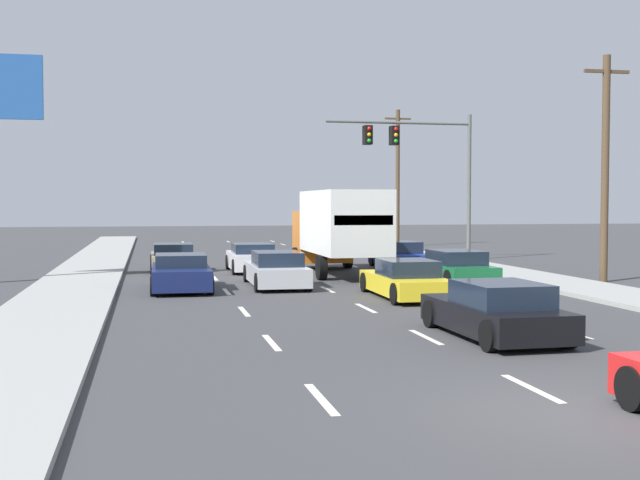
% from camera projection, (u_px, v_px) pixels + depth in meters
% --- Properties ---
extents(ground_plane, '(140.00, 140.00, 0.00)m').
position_uv_depth(ground_plane, '(286.00, 270.00, 35.65)').
color(ground_plane, '#3D3D3F').
extents(sidewalk_right, '(2.89, 80.00, 0.14)m').
position_uv_depth(sidewalk_right, '(514.00, 274.00, 32.49)').
color(sidewalk_right, '#9E9E99').
rests_on(sidewalk_right, ground_plane).
extents(sidewalk_left, '(2.89, 80.00, 0.14)m').
position_uv_depth(sidewalk_left, '(78.00, 283.00, 29.03)').
color(sidewalk_left, '#9E9E99').
rests_on(sidewalk_left, ground_plane).
extents(lane_markings, '(6.94, 62.00, 0.01)m').
position_uv_depth(lane_markings, '(300.00, 276.00, 32.35)').
color(lane_markings, silver).
rests_on(lane_markings, ground_plane).
extents(car_tan, '(1.93, 4.20, 1.20)m').
position_uv_depth(car_tan, '(173.00, 259.00, 34.66)').
color(car_tan, tan).
rests_on(car_tan, ground_plane).
extents(car_navy, '(2.04, 4.51, 1.22)m').
position_uv_depth(car_navy, '(181.00, 273.00, 27.26)').
color(car_navy, '#141E4C').
rests_on(car_navy, ground_plane).
extents(car_white, '(1.97, 4.06, 1.22)m').
position_uv_depth(car_white, '(252.00, 258.00, 34.64)').
color(car_white, white).
rests_on(car_white, ground_plane).
extents(car_silver, '(1.94, 4.68, 1.25)m').
position_uv_depth(car_silver, '(276.00, 270.00, 28.40)').
color(car_silver, '#B7BABF').
rests_on(car_silver, ground_plane).
extents(box_truck, '(2.64, 8.23, 3.42)m').
position_uv_depth(box_truck, '(338.00, 226.00, 33.16)').
color(box_truck, white).
rests_on(box_truck, ground_plane).
extents(car_yellow, '(1.91, 4.67, 1.19)m').
position_uv_depth(car_yellow, '(406.00, 280.00, 25.07)').
color(car_yellow, yellow).
rests_on(car_yellow, ground_plane).
extents(car_black, '(1.97, 4.37, 1.23)m').
position_uv_depth(car_black, '(496.00, 312.00, 17.59)').
color(car_black, black).
rests_on(car_black, ground_plane).
extents(car_blue, '(1.93, 4.16, 1.21)m').
position_uv_depth(car_blue, '(400.00, 256.00, 36.52)').
color(car_blue, '#1E389E').
rests_on(car_blue, ground_plane).
extents(car_green, '(1.93, 4.34, 1.22)m').
position_uv_depth(car_green, '(455.00, 268.00, 29.51)').
color(car_green, '#196B38').
rests_on(car_green, ground_plane).
extents(traffic_signal_mast, '(7.65, 0.69, 7.46)m').
position_uv_depth(traffic_signal_mast, '(413.00, 151.00, 40.97)').
color(traffic_signal_mast, '#595B56').
rests_on(traffic_signal_mast, ground_plane).
extents(utility_pole_mid, '(1.80, 0.28, 8.36)m').
position_uv_depth(utility_pole_mid, '(605.00, 165.00, 29.91)').
color(utility_pole_mid, brown).
rests_on(utility_pole_mid, ground_plane).
extents(utility_pole_far, '(1.80, 0.28, 9.20)m').
position_uv_depth(utility_pole_far, '(398.00, 176.00, 54.62)').
color(utility_pole_far, brown).
rests_on(utility_pole_far, ground_plane).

